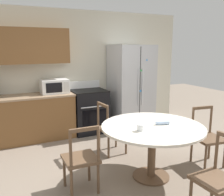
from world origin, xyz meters
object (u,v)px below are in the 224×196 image
object	(u,v)px
oven_range	(89,110)
dining_chair_left	(81,159)
microwave	(55,86)
dining_chair_far	(111,129)
refrigerator	(131,87)
dining_chair_right	(207,138)
candle_glass	(140,128)
dining_chair_near	(218,179)

from	to	relation	value
oven_range	dining_chair_left	distance (m)	2.33
microwave	dining_chair_far	bearing A→B (deg)	-63.29
dining_chair_left	microwave	bearing A→B (deg)	85.85
refrigerator	dining_chair_far	bearing A→B (deg)	-132.17
dining_chair_right	oven_range	bearing A→B (deg)	-56.07
dining_chair_left	candle_glass	bearing A→B (deg)	-14.43
microwave	candle_glass	world-z (taller)	microwave
microwave	dining_chair_far	size ratio (longest dim) A/B	0.60
dining_chair_far	dining_chair_near	bearing A→B (deg)	5.08
dining_chair_left	refrigerator	bearing A→B (deg)	48.45
dining_chair_far	dining_chair_near	world-z (taller)	same
refrigerator	candle_glass	xyz separation A→B (m)	(-1.16, -2.28, -0.13)
refrigerator	oven_range	distance (m)	1.10
oven_range	dining_chair_far	distance (m)	1.24
dining_chair_far	dining_chair_near	xyz separation A→B (m)	(0.31, -2.01, 0.00)
dining_chair_right	dining_chair_left	bearing A→B (deg)	4.22
oven_range	dining_chair_far	bearing A→B (deg)	-92.56
candle_glass	dining_chair_left	bearing A→B (deg)	164.63
refrigerator	dining_chair_left	xyz separation A→B (m)	(-1.90, -2.08, -0.50)
microwave	dining_chair_far	xyz separation A→B (m)	(0.65, -1.29, -0.60)
dining_chair_near	candle_glass	bearing A→B (deg)	23.16
oven_range	microwave	distance (m)	0.91
dining_chair_left	candle_glass	world-z (taller)	dining_chair_left
dining_chair_right	dining_chair_left	size ratio (longest dim) A/B	1.00
microwave	dining_chair_near	world-z (taller)	microwave
dining_chair_right	candle_glass	size ratio (longest dim) A/B	10.11
dining_chair_far	dining_chair_right	xyz separation A→B (m)	(1.17, -1.04, 0.00)
oven_range	dining_chair_left	world-z (taller)	oven_range
dining_chair_far	refrigerator	bearing A→B (deg)	134.03
dining_chair_far	dining_chair_left	bearing A→B (deg)	-46.71
oven_range	candle_glass	world-z (taller)	oven_range
dining_chair_near	dining_chair_right	xyz separation A→B (m)	(0.86, 0.97, 0.00)
microwave	refrigerator	bearing A→B (deg)	-4.39
dining_chair_far	dining_chair_near	size ratio (longest dim) A/B	1.00
microwave	dining_chair_left	distance (m)	2.30
refrigerator	dining_chair_left	size ratio (longest dim) A/B	2.07
dining_chair_right	microwave	bearing A→B (deg)	-44.23
dining_chair_right	dining_chair_left	distance (m)	2.02
dining_chair_far	dining_chair_left	distance (m)	1.25
refrigerator	dining_chair_far	size ratio (longest dim) A/B	2.07
oven_range	dining_chair_far	world-z (taller)	oven_range
microwave	dining_chair_left	bearing A→B (deg)	-95.09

